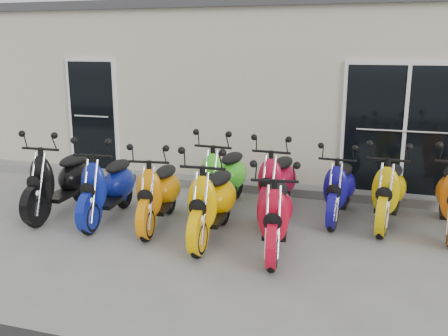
{
  "coord_description": "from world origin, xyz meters",
  "views": [
    {
      "loc": [
        2.2,
        -6.39,
        2.57
      ],
      "look_at": [
        0.0,
        0.6,
        0.75
      ],
      "focal_mm": 40.0,
      "sensor_mm": 36.0,
      "label": 1
    }
  ],
  "objects_px": {
    "scooter_front_blue": "(107,177)",
    "scooter_back_red": "(277,173)",
    "scooter_front_orange_a": "(158,183)",
    "scooter_front_red": "(276,203)",
    "scooter_back_yellow": "(390,181)",
    "scooter_front_black": "(59,171)",
    "scooter_back_green": "(223,168)",
    "scooter_front_orange_b": "(212,191)",
    "scooter_back_blue": "(340,179)"
  },
  "relations": [
    {
      "from": "scooter_front_blue",
      "to": "scooter_back_red",
      "type": "xyz_separation_m",
      "value": [
        2.34,
        1.03,
        -0.01
      ]
    },
    {
      "from": "scooter_front_orange_b",
      "to": "scooter_back_blue",
      "type": "bearing_deg",
      "value": 38.06
    },
    {
      "from": "scooter_front_red",
      "to": "scooter_back_green",
      "type": "xyz_separation_m",
      "value": [
        -1.14,
        1.41,
        0.04
      ]
    },
    {
      "from": "scooter_front_red",
      "to": "scooter_back_blue",
      "type": "bearing_deg",
      "value": 58.04
    },
    {
      "from": "scooter_front_black",
      "to": "scooter_front_orange_b",
      "type": "xyz_separation_m",
      "value": [
        2.57,
        -0.3,
        -0.01
      ]
    },
    {
      "from": "scooter_front_orange_a",
      "to": "scooter_back_green",
      "type": "xyz_separation_m",
      "value": [
        0.66,
        1.01,
        0.03
      ]
    },
    {
      "from": "scooter_back_blue",
      "to": "scooter_back_green",
      "type": "bearing_deg",
      "value": -173.66
    },
    {
      "from": "scooter_front_blue",
      "to": "scooter_back_yellow",
      "type": "relative_size",
      "value": 1.02
    },
    {
      "from": "scooter_front_black",
      "to": "scooter_front_blue",
      "type": "distance_m",
      "value": 0.85
    },
    {
      "from": "scooter_front_orange_a",
      "to": "scooter_front_blue",
      "type": "bearing_deg",
      "value": 171.62
    },
    {
      "from": "scooter_front_black",
      "to": "scooter_back_yellow",
      "type": "bearing_deg",
      "value": 9.34
    },
    {
      "from": "scooter_back_red",
      "to": "scooter_front_blue",
      "type": "bearing_deg",
      "value": -153.92
    },
    {
      "from": "scooter_front_blue",
      "to": "scooter_front_orange_a",
      "type": "distance_m",
      "value": 0.83
    },
    {
      "from": "scooter_front_black",
      "to": "scooter_back_blue",
      "type": "distance_m",
      "value": 4.26
    },
    {
      "from": "scooter_back_yellow",
      "to": "scooter_back_blue",
      "type": "bearing_deg",
      "value": -177.47
    },
    {
      "from": "scooter_front_blue",
      "to": "scooter_back_yellow",
      "type": "height_order",
      "value": "scooter_front_blue"
    },
    {
      "from": "scooter_back_blue",
      "to": "scooter_back_yellow",
      "type": "relative_size",
      "value": 0.94
    },
    {
      "from": "scooter_front_orange_b",
      "to": "scooter_back_red",
      "type": "xyz_separation_m",
      "value": [
        0.62,
        1.29,
        -0.02
      ]
    },
    {
      "from": "scooter_front_orange_b",
      "to": "scooter_back_yellow",
      "type": "xyz_separation_m",
      "value": [
        2.26,
        1.29,
        -0.02
      ]
    },
    {
      "from": "scooter_back_green",
      "to": "scooter_back_yellow",
      "type": "distance_m",
      "value": 2.5
    },
    {
      "from": "scooter_front_orange_b",
      "to": "scooter_back_red",
      "type": "relative_size",
      "value": 1.03
    },
    {
      "from": "scooter_back_blue",
      "to": "scooter_front_black",
      "type": "bearing_deg",
      "value": -162.08
    },
    {
      "from": "scooter_front_orange_a",
      "to": "scooter_back_blue",
      "type": "xyz_separation_m",
      "value": [
        2.45,
        1.09,
        -0.03
      ]
    },
    {
      "from": "scooter_back_red",
      "to": "scooter_back_yellow",
      "type": "bearing_deg",
      "value": 2.55
    },
    {
      "from": "scooter_front_red",
      "to": "scooter_back_yellow",
      "type": "bearing_deg",
      "value": 38.53
    },
    {
      "from": "scooter_back_red",
      "to": "scooter_back_blue",
      "type": "bearing_deg",
      "value": 5.98
    },
    {
      "from": "scooter_front_blue",
      "to": "scooter_front_orange_a",
      "type": "height_order",
      "value": "scooter_front_blue"
    },
    {
      "from": "scooter_front_blue",
      "to": "scooter_back_red",
      "type": "bearing_deg",
      "value": 18.61
    },
    {
      "from": "scooter_front_red",
      "to": "scooter_back_red",
      "type": "distance_m",
      "value": 1.46
    },
    {
      "from": "scooter_front_black",
      "to": "scooter_back_green",
      "type": "bearing_deg",
      "value": 20.18
    },
    {
      "from": "scooter_back_blue",
      "to": "scooter_front_orange_b",
      "type": "bearing_deg",
      "value": -135.48
    },
    {
      "from": "scooter_front_orange_b",
      "to": "scooter_front_orange_a",
      "type": "bearing_deg",
      "value": 161.41
    },
    {
      "from": "scooter_front_orange_a",
      "to": "scooter_front_red",
      "type": "distance_m",
      "value": 1.84
    },
    {
      "from": "scooter_back_yellow",
      "to": "scooter_back_red",
      "type": "bearing_deg",
      "value": -172.88
    },
    {
      "from": "scooter_front_orange_a",
      "to": "scooter_back_blue",
      "type": "distance_m",
      "value": 2.69
    },
    {
      "from": "scooter_front_blue",
      "to": "scooter_front_orange_a",
      "type": "xyz_separation_m",
      "value": [
        0.83,
        -0.0,
        -0.02
      ]
    },
    {
      "from": "scooter_front_orange_a",
      "to": "scooter_back_blue",
      "type": "relative_size",
      "value": 1.05
    },
    {
      "from": "scooter_front_blue",
      "to": "scooter_front_red",
      "type": "height_order",
      "value": "scooter_front_blue"
    },
    {
      "from": "scooter_front_orange_a",
      "to": "scooter_back_yellow",
      "type": "height_order",
      "value": "scooter_back_yellow"
    },
    {
      "from": "scooter_front_orange_a",
      "to": "scooter_front_red",
      "type": "relative_size",
      "value": 1.01
    },
    {
      "from": "scooter_front_black",
      "to": "scooter_back_red",
      "type": "xyz_separation_m",
      "value": [
        3.19,
        0.99,
        -0.03
      ]
    },
    {
      "from": "scooter_front_orange_a",
      "to": "scooter_back_red",
      "type": "distance_m",
      "value": 1.83
    },
    {
      "from": "scooter_back_red",
      "to": "scooter_back_green",
      "type": "bearing_deg",
      "value": -175.95
    },
    {
      "from": "scooter_front_red",
      "to": "scooter_back_green",
      "type": "relative_size",
      "value": 0.95
    },
    {
      "from": "scooter_front_blue",
      "to": "scooter_back_green",
      "type": "xyz_separation_m",
      "value": [
        1.48,
        1.0,
        0.01
      ]
    },
    {
      "from": "scooter_front_black",
      "to": "scooter_back_yellow",
      "type": "relative_size",
      "value": 1.05
    },
    {
      "from": "scooter_front_black",
      "to": "scooter_back_red",
      "type": "distance_m",
      "value": 3.34
    },
    {
      "from": "scooter_front_orange_b",
      "to": "scooter_front_red",
      "type": "height_order",
      "value": "scooter_front_orange_b"
    },
    {
      "from": "scooter_front_red",
      "to": "scooter_back_green",
      "type": "bearing_deg",
      "value": 120.74
    },
    {
      "from": "scooter_front_orange_b",
      "to": "scooter_back_yellow",
      "type": "relative_size",
      "value": 1.03
    }
  ]
}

